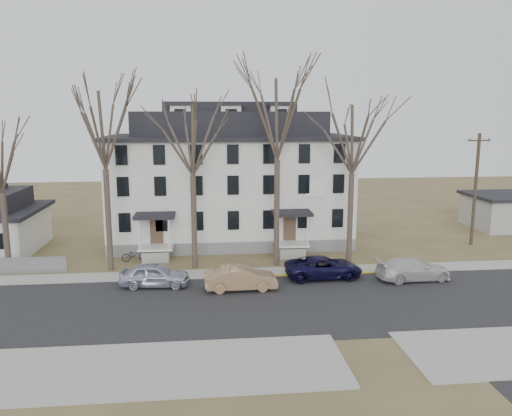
{
  "coord_description": "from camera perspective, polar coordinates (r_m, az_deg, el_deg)",
  "views": [
    {
      "loc": [
        -4.09,
        -25.51,
        10.94
      ],
      "look_at": [
        -0.6,
        9.0,
        4.49
      ],
      "focal_mm": 35.0,
      "sensor_mm": 36.0,
      "label": 1
    }
  ],
  "objects": [
    {
      "name": "car_silver",
      "position": [
        33.16,
        -11.51,
        -7.56
      ],
      "size": [
        4.57,
        2.12,
        1.52
      ],
      "primitive_type": "imported",
      "rotation": [
        0.0,
        0.0,
        1.49
      ],
      "color": "silver",
      "rests_on": "ground"
    },
    {
      "name": "tree_center",
      "position": [
        35.67,
        2.47,
        10.76
      ],
      "size": [
        9.0,
        9.0,
        14.7
      ],
      "color": "#473B31",
      "rests_on": "ground"
    },
    {
      "name": "far_sidewalk",
      "position": [
        35.48,
        1.14,
        -7.42
      ],
      "size": [
        120.0,
        2.0,
        0.08
      ],
      "primitive_type": "cube",
      "color": "#A09F97",
      "rests_on": "ground"
    },
    {
      "name": "boarding_house",
      "position": [
        43.86,
        -3.0,
        3.24
      ],
      "size": [
        20.8,
        12.36,
        12.05
      ],
      "color": "slate",
      "rests_on": "ground"
    },
    {
      "name": "ground",
      "position": [
        28.05,
        3.15,
        -12.43
      ],
      "size": [
        120.0,
        120.0,
        0.0
      ],
      "primitive_type": "plane",
      "color": "brown",
      "rests_on": "ground"
    },
    {
      "name": "tree_mid_left",
      "position": [
        35.34,
        -7.32,
        8.28
      ],
      "size": [
        7.8,
        7.8,
        12.74
      ],
      "color": "#473B31",
      "rests_on": "ground"
    },
    {
      "name": "near_sidewalk_left",
      "position": [
        23.57,
        -15.36,
        -17.52
      ],
      "size": [
        20.0,
        5.0,
        0.08
      ],
      "primitive_type": "cube",
      "color": "#A09F97",
      "rests_on": "ground"
    },
    {
      "name": "car_navy",
      "position": [
        34.5,
        7.73,
        -6.78
      ],
      "size": [
        5.32,
        2.63,
        1.45
      ],
      "primitive_type": "imported",
      "rotation": [
        0.0,
        0.0,
        1.61
      ],
      "color": "black",
      "rests_on": "ground"
    },
    {
      "name": "car_tan",
      "position": [
        31.92,
        -1.75,
        -8.08
      ],
      "size": [
        4.63,
        1.76,
        1.51
      ],
      "primitive_type": "imported",
      "rotation": [
        0.0,
        0.0,
        1.61
      ],
      "color": "#A17B57",
      "rests_on": "ground"
    },
    {
      "name": "tree_mid_right",
      "position": [
        36.88,
        11.03,
        8.27
      ],
      "size": [
        7.8,
        7.8,
        12.74
      ],
      "color": "#473B31",
      "rests_on": "ground"
    },
    {
      "name": "bicycle_left",
      "position": [
        39.06,
        -13.71,
        -5.27
      ],
      "size": [
        1.99,
        1.01,
        1.0
      ],
      "primitive_type": "imported",
      "rotation": [
        0.0,
        0.0,
        1.76
      ],
      "color": "black",
      "rests_on": "ground"
    },
    {
      "name": "utility_pole_far",
      "position": [
        45.91,
        23.78,
        2.08
      ],
      "size": [
        2.0,
        0.28,
        9.5
      ],
      "color": "#3D3023",
      "rests_on": "ground"
    },
    {
      "name": "car_white",
      "position": [
        35.41,
        17.52,
        -6.74
      ],
      "size": [
        5.11,
        2.35,
        1.45
      ],
      "primitive_type": "imported",
      "rotation": [
        0.0,
        0.0,
        1.64
      ],
      "color": "silver",
      "rests_on": "ground"
    },
    {
      "name": "tree_far_left",
      "position": [
        35.98,
        -17.07,
        9.13
      ],
      "size": [
        8.4,
        8.4,
        13.72
      ],
      "color": "#473B31",
      "rests_on": "ground"
    },
    {
      "name": "yellow_curb",
      "position": [
        35.57,
        9.41,
        -7.52
      ],
      "size": [
        14.0,
        0.25,
        0.06
      ],
      "primitive_type": "cube",
      "color": "gold",
      "rests_on": "ground"
    },
    {
      "name": "main_road",
      "position": [
        29.88,
        2.55,
        -10.95
      ],
      "size": [
        120.0,
        10.0,
        0.04
      ],
      "primitive_type": "cube",
      "color": "#27272A",
      "rests_on": "ground"
    }
  ]
}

